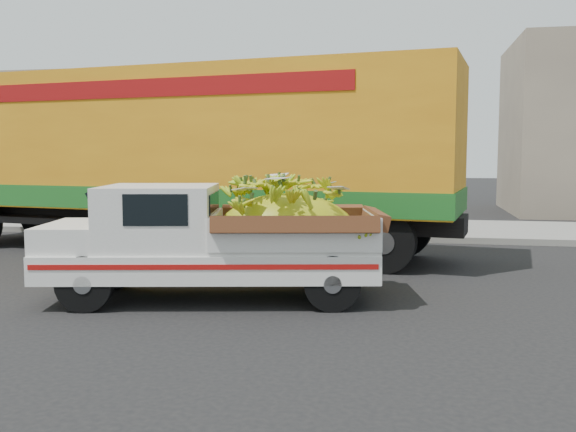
# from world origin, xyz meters

# --- Properties ---
(ground) EXTENTS (100.00, 100.00, 0.00)m
(ground) POSITION_xyz_m (0.00, 0.00, 0.00)
(ground) COLOR black
(ground) RESTS_ON ground
(curb) EXTENTS (60.00, 0.25, 0.15)m
(curb) POSITION_xyz_m (0.00, 7.47, 0.07)
(curb) COLOR gray
(curb) RESTS_ON ground
(sidewalk) EXTENTS (60.00, 4.00, 0.14)m
(sidewalk) POSITION_xyz_m (0.00, 9.57, 0.07)
(sidewalk) COLOR gray
(sidewalk) RESTS_ON ground
(building_left) EXTENTS (18.00, 6.00, 5.00)m
(building_left) POSITION_xyz_m (-8.00, 15.47, 2.50)
(building_left) COLOR gray
(building_left) RESTS_ON ground
(pickup_truck) EXTENTS (4.92, 2.61, 1.64)m
(pickup_truck) POSITION_xyz_m (1.16, 0.83, 0.88)
(pickup_truck) COLOR black
(pickup_truck) RESTS_ON ground
(semi_trailer) EXTENTS (12.07, 4.31, 3.80)m
(semi_trailer) POSITION_xyz_m (-1.30, 5.01, 2.12)
(semi_trailer) COLOR black
(semi_trailer) RESTS_ON ground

